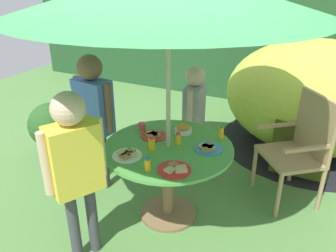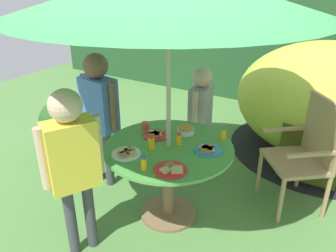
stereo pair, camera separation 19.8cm
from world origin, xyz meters
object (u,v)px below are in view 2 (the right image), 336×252
(dome_tent, at_px, (327,100))
(juice_bottle_center_front, at_px, (151,143))
(garden_table, at_px, (168,166))
(juice_bottle_near_left, at_px, (223,134))
(plate_mid_right, at_px, (155,135))
(cup_near, at_px, (145,125))
(juice_bottle_far_left, at_px, (179,139))
(snack_bowl, at_px, (186,130))
(potted_plant, at_px, (62,125))
(child_in_blue_shirt, at_px, (99,104))
(plate_near_right, at_px, (126,153))
(wooden_chair, at_px, (307,149))
(plate_center_back, at_px, (171,169))
(juice_bottle_far_right, at_px, (144,163))
(child_in_yellow_shirt, at_px, (72,155))
(plate_front_edge, at_px, (208,149))
(child_in_grey_shirt, at_px, (201,108))

(dome_tent, height_order, juice_bottle_center_front, dome_tent)
(garden_table, xyz_separation_m, juice_bottle_near_left, (0.35, 0.35, 0.25))
(garden_table, height_order, plate_mid_right, plate_mid_right)
(cup_near, bearing_deg, juice_bottle_center_front, -48.13)
(garden_table, height_order, juice_bottle_far_left, juice_bottle_far_left)
(snack_bowl, xyz_separation_m, juice_bottle_near_left, (0.34, 0.05, 0.02))
(potted_plant, distance_m, child_in_blue_shirt, 0.95)
(plate_near_right, height_order, juice_bottle_far_left, juice_bottle_far_left)
(potted_plant, bearing_deg, wooden_chair, 10.56)
(plate_center_back, distance_m, cup_near, 0.76)
(dome_tent, bearing_deg, juice_bottle_center_front, -117.47)
(juice_bottle_far_right, bearing_deg, garden_table, 94.32)
(dome_tent, xyz_separation_m, cup_near, (-1.33, -1.86, 0.09))
(plate_near_right, bearing_deg, garden_table, 53.59)
(wooden_chair, relative_size, child_in_yellow_shirt, 0.78)
(dome_tent, height_order, plate_near_right, dome_tent)
(plate_front_edge, bearing_deg, wooden_chair, 46.41)
(snack_bowl, bearing_deg, child_in_grey_shirt, 101.87)
(child_in_blue_shirt, distance_m, juice_bottle_center_front, 0.81)
(dome_tent, relative_size, juice_bottle_near_left, 18.94)
(juice_bottle_far_left, xyz_separation_m, cup_near, (-0.42, 0.11, -0.02))
(potted_plant, xyz_separation_m, plate_near_right, (1.44, -0.61, 0.33))
(wooden_chair, height_order, juice_bottle_far_left, wooden_chair)
(garden_table, bearing_deg, child_in_grey_shirt, 97.25)
(dome_tent, xyz_separation_m, juice_bottle_far_left, (-0.91, -1.97, 0.10))
(wooden_chair, height_order, juice_bottle_center_front, wooden_chair)
(garden_table, distance_m, juice_bottle_near_left, 0.55)
(snack_bowl, xyz_separation_m, plate_mid_right, (-0.21, -0.19, -0.02))
(cup_near, bearing_deg, juice_bottle_far_right, -56.09)
(plate_mid_right, bearing_deg, cup_near, 154.68)
(child_in_grey_shirt, xyz_separation_m, plate_center_back, (0.32, -1.14, -0.04))
(plate_near_right, xyz_separation_m, juice_bottle_far_left, (0.27, 0.37, 0.04))
(dome_tent, xyz_separation_m, plate_mid_right, (-1.17, -1.94, 0.07))
(plate_front_edge, bearing_deg, juice_bottle_center_front, -152.45)
(child_in_yellow_shirt, distance_m, juice_bottle_far_right, 0.52)
(plate_front_edge, relative_size, juice_bottle_far_left, 2.21)
(child_in_yellow_shirt, relative_size, cup_near, 20.23)
(juice_bottle_near_left, bearing_deg, potted_plant, -178.94)
(child_in_yellow_shirt, distance_m, juice_bottle_near_left, 1.28)
(child_in_blue_shirt, distance_m, cup_near, 0.51)
(dome_tent, bearing_deg, potted_plant, -147.85)
(cup_near, bearing_deg, child_in_blue_shirt, -172.49)
(dome_tent, bearing_deg, juice_bottle_near_left, -111.40)
(garden_table, bearing_deg, plate_near_right, -126.41)
(child_in_grey_shirt, height_order, juice_bottle_far_left, child_in_grey_shirt)
(plate_near_right, relative_size, juice_bottle_center_front, 1.94)
(snack_bowl, bearing_deg, juice_bottle_far_right, -88.02)
(wooden_chair, xyz_separation_m, plate_front_edge, (-0.67, -0.70, 0.14))
(plate_front_edge, distance_m, juice_bottle_far_right, 0.58)
(plate_mid_right, relative_size, plate_front_edge, 0.99)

